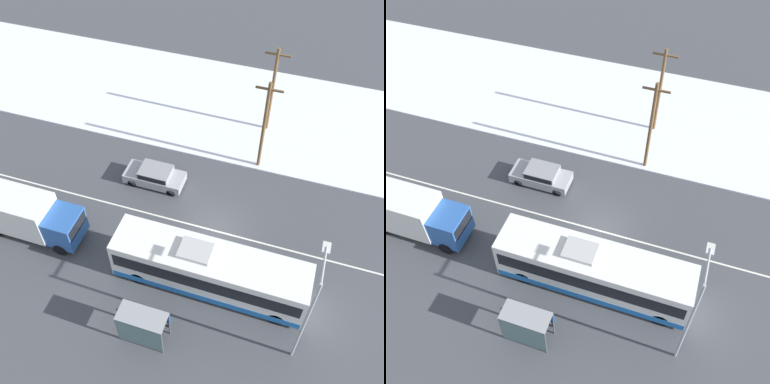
% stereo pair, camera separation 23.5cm
% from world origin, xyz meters
% --- Properties ---
extents(ground_plane, '(120.00, 120.00, 0.00)m').
position_xyz_m(ground_plane, '(0.00, 0.00, 0.00)').
color(ground_plane, '#424449').
extents(snow_lot, '(80.00, 12.62, 0.12)m').
position_xyz_m(snow_lot, '(0.00, 12.53, 0.06)').
color(snow_lot, silver).
rests_on(snow_lot, ground_plane).
extents(lane_marking_center, '(60.00, 0.12, 0.00)m').
position_xyz_m(lane_marking_center, '(0.00, 0.00, 0.00)').
color(lane_marking_center, silver).
rests_on(lane_marking_center, ground_plane).
extents(city_bus, '(11.14, 2.57, 3.26)m').
position_xyz_m(city_bus, '(0.83, -3.87, 1.59)').
color(city_bus, white).
rests_on(city_bus, ground_plane).
extents(box_truck, '(7.23, 2.30, 3.09)m').
position_xyz_m(box_truck, '(-11.32, -3.63, 1.71)').
color(box_truck, silver).
rests_on(box_truck, ground_plane).
extents(sedan_car, '(4.19, 1.80, 1.36)m').
position_xyz_m(sedan_car, '(-5.10, 2.76, 0.75)').
color(sedan_car, '#9E9EA3').
rests_on(sedan_car, ground_plane).
extents(pedestrian_at_stop, '(0.56, 0.25, 1.56)m').
position_xyz_m(pedestrian_at_stop, '(-0.61, -7.10, 0.96)').
color(pedestrian_at_stop, '#23232D').
rests_on(pedestrian_at_stop, ground_plane).
extents(bus_shelter, '(2.57, 1.20, 2.40)m').
position_xyz_m(bus_shelter, '(-1.53, -8.27, 1.67)').
color(bus_shelter, gray).
rests_on(bus_shelter, ground_plane).
extents(streetlamp, '(0.36, 2.36, 7.40)m').
position_xyz_m(streetlamp, '(6.21, -6.08, 4.65)').
color(streetlamp, '#9EA3A8').
rests_on(streetlamp, ground_plane).
extents(utility_pole_roadside, '(1.80, 0.24, 7.26)m').
position_xyz_m(utility_pole_roadside, '(1.44, 6.69, 3.81)').
color(utility_pole_roadside, brown).
rests_on(utility_pole_roadside, ground_plane).
extents(utility_pole_snowlot, '(1.80, 0.24, 7.15)m').
position_xyz_m(utility_pole_snowlot, '(1.16, 10.94, 3.76)').
color(utility_pole_snowlot, brown).
rests_on(utility_pole_snowlot, ground_plane).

